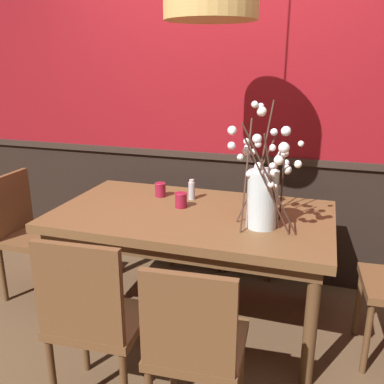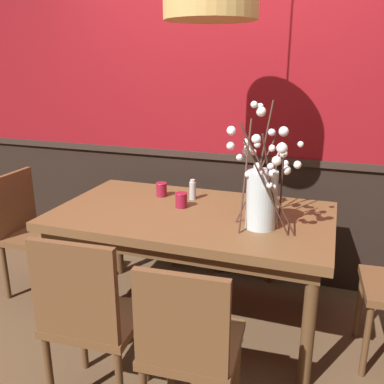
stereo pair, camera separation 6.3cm
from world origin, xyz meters
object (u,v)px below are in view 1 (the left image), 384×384
chair_far_side_left (201,201)px  chair_head_west_end (28,228)px  condiment_bottle (192,190)px  chair_near_side_left (92,316)px  dining_table (192,225)px  vase_with_blossoms (263,193)px  candle_holder_nearer_center (160,190)px  chair_far_side_right (256,206)px  candle_holder_nearer_edge (181,200)px  chair_near_side_right (195,343)px

chair_far_side_left → chair_head_west_end: size_ratio=1.04×
condiment_bottle → chair_near_side_left: bearing=-96.8°
dining_table → vase_with_blossoms: size_ratio=2.42×
chair_far_side_left → condiment_bottle: chair_far_side_left is taller
candle_holder_nearer_center → chair_far_side_right: bearing=50.2°
candle_holder_nearer_edge → dining_table: bearing=-32.6°
chair_near_side_left → chair_near_side_right: (0.51, -0.02, -0.02)m
dining_table → chair_far_side_left: chair_far_side_left is taller
condiment_bottle → chair_head_west_end: bearing=-167.3°
chair_near_side_right → vase_with_blossoms: size_ratio=1.27×
chair_head_west_end → chair_near_side_right: (1.55, -0.88, 0.00)m
dining_table → condiment_bottle: condiment_bottle is taller
chair_far_side_left → chair_near_side_left: 1.81m
chair_near_side_left → candle_holder_nearer_center: 1.16m
dining_table → vase_with_blossoms: vase_with_blossoms is taller
candle_holder_nearer_center → condiment_bottle: bearing=2.0°
chair_near_side_left → condiment_bottle: bearing=83.2°
chair_near_side_right → dining_table: bearing=108.3°
vase_with_blossoms → candle_holder_nearer_edge: (-0.55, 0.17, -0.16)m
candle_holder_nearer_center → vase_with_blossoms: bearing=-24.6°
chair_head_west_end → candle_holder_nearer_edge: size_ratio=9.25×
chair_far_side_left → candle_holder_nearer_center: size_ratio=9.60×
dining_table → chair_head_west_end: 1.27m
condiment_bottle → chair_far_side_left: bearing=101.2°
chair_near_side_left → candle_holder_nearer_edge: chair_near_side_left is taller
chair_near_side_right → candle_holder_nearer_center: (-0.61, 1.14, 0.31)m
chair_near_side_right → vase_with_blossoms: 0.93m
chair_near_side_left → condiment_bottle: size_ratio=6.73×
chair_far_side_right → condiment_bottle: size_ratio=6.67×
chair_near_side_left → chair_far_side_right: 1.86m
dining_table → vase_with_blossoms: 0.55m
candle_holder_nearer_edge → vase_with_blossoms: bearing=-17.6°
chair_far_side_right → chair_head_west_end: bearing=-148.2°
chair_near_side_left → candle_holder_nearer_edge: bearing=82.8°
candle_holder_nearer_center → chair_near_side_left: bearing=-85.2°
dining_table → chair_near_side_left: size_ratio=1.84×
chair_near_side_left → candle_holder_nearer_edge: size_ratio=9.63×
chair_far_side_right → condiment_bottle: chair_far_side_right is taller
dining_table → chair_far_side_right: (0.26, 0.92, -0.16)m
chair_head_west_end → candle_holder_nearer_center: size_ratio=9.23×
chair_far_side_left → vase_with_blossoms: (0.67, -1.04, 0.45)m
dining_table → chair_near_side_right: bearing=-71.7°
chair_head_west_end → vase_with_blossoms: 1.77m
dining_table → chair_head_west_end: size_ratio=1.91×
chair_near_side_right → candle_holder_nearer_center: size_ratio=9.25×
chair_head_west_end → candle_holder_nearer_edge: 1.20m
dining_table → chair_head_west_end: bearing=-178.9°
chair_near_side_right → candle_holder_nearer_edge: (-0.39, 0.96, 0.31)m
chair_near_side_left → candle_holder_nearer_center: size_ratio=9.60×
chair_near_side_left → condiment_bottle: chair_near_side_left is taller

